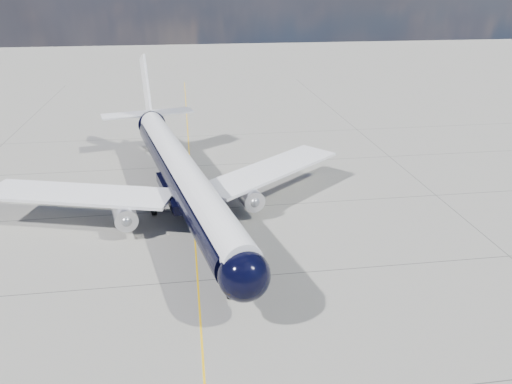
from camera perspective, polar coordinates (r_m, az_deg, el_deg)
ground at (r=62.95m, az=-7.34°, el=-0.14°), size 320.00×320.00×0.00m
taxiway_centerline at (r=58.38m, az=-7.22°, el=-2.04°), size 0.16×160.00×0.01m
main_airliner at (r=57.00m, az=-8.65°, el=2.29°), size 41.57×51.25×14.92m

